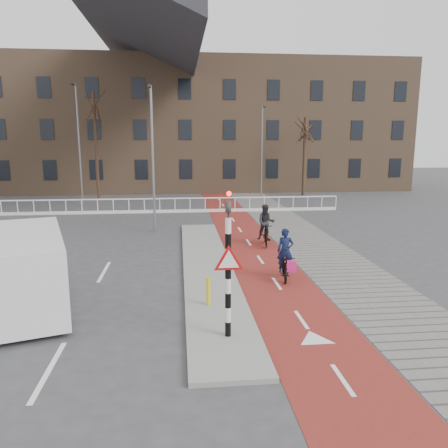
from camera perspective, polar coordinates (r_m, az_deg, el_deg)
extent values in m
plane|color=#38383A|center=(12.78, 2.23, -10.91)|extent=(120.00, 120.00, 0.00)
cube|color=maroon|center=(22.48, 2.43, -1.25)|extent=(2.50, 60.00, 0.01)
cube|color=slate|center=(23.05, 9.33, -1.09)|extent=(3.00, 60.00, 0.01)
cube|color=gray|center=(16.46, -2.17, -5.64)|extent=(1.80, 16.00, 0.12)
cylinder|color=black|center=(10.31, 0.54, -7.13)|extent=(0.14, 0.14, 2.88)
imported|color=black|center=(9.89, 0.56, 3.06)|extent=(0.13, 0.16, 0.80)
cylinder|color=#FF0C05|center=(9.73, 0.65, 3.99)|extent=(0.11, 0.02, 0.11)
cylinder|color=#D8C50C|center=(12.56, -2.06, -8.74)|extent=(0.12, 0.12, 0.81)
imported|color=black|center=(15.29, 7.95, -5.52)|extent=(0.85, 1.75, 0.88)
imported|color=#0F1738|center=(15.14, 8.01, -3.47)|extent=(0.61, 0.45, 1.53)
cube|color=#D41D7A|center=(14.76, 8.81, -5.46)|extent=(0.33, 0.24, 0.37)
imported|color=black|center=(19.98, 5.47, -1.30)|extent=(0.73, 1.79, 1.04)
imported|color=black|center=(19.87, 5.49, 0.21)|extent=(0.88, 0.73, 1.64)
cube|color=silver|center=(13.59, -24.61, -5.38)|extent=(3.46, 5.46, 2.04)
cube|color=#2A851D|center=(13.32, -20.37, -5.83)|extent=(0.99, 3.11, 0.55)
cylinder|color=black|center=(12.19, -20.31, -10.93)|extent=(0.46, 0.76, 0.71)
cylinder|color=black|center=(15.47, -21.05, -6.33)|extent=(0.46, 0.76, 0.71)
cube|color=silver|center=(29.18, -12.35, 3.21)|extent=(28.00, 0.08, 0.08)
cube|color=silver|center=(29.30, -12.29, 1.56)|extent=(28.00, 0.10, 0.20)
cube|color=#7F6047|center=(43.77, -7.78, 12.50)|extent=(46.00, 10.00, 12.00)
cylinder|color=#321F16|center=(35.95, -16.36, 9.61)|extent=(0.25, 0.25, 8.36)
cylinder|color=#321F16|center=(38.23, 10.45, 8.60)|extent=(0.26, 0.26, 6.60)
cylinder|color=slate|center=(22.59, -9.27, 8.10)|extent=(0.12, 0.12, 7.37)
cylinder|color=slate|center=(33.29, -18.37, 9.61)|extent=(0.12, 0.12, 8.58)
cylinder|color=slate|center=(37.26, 4.95, 9.37)|extent=(0.12, 0.12, 7.50)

